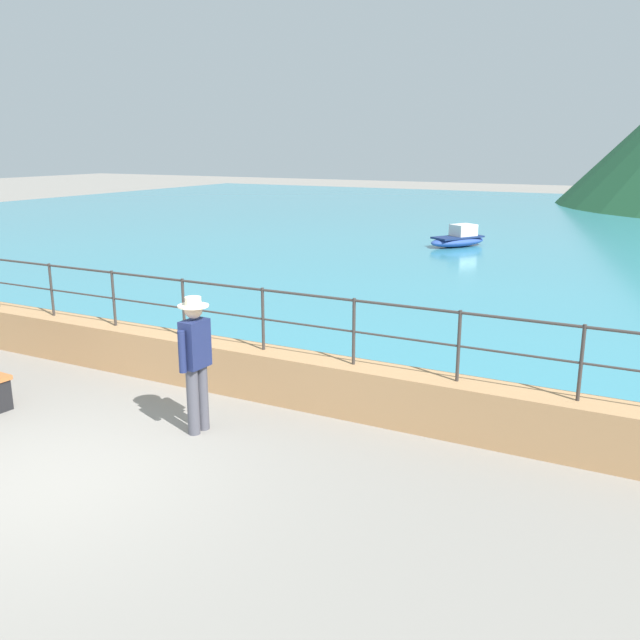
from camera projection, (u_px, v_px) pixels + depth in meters
ground_plane at (53, 477)px, 7.46m from camera, size 120.00×120.00×0.00m
promenade_wall at (224, 366)px, 10.11m from camera, size 20.00×0.56×0.70m
railing at (222, 303)px, 9.87m from camera, size 18.44×0.04×0.90m
lake_water at (532, 228)px, 29.54m from camera, size 64.00×44.32×0.06m
person_walking at (196, 358)px, 8.41m from camera, size 0.38×0.57×1.75m
boat_2 at (459, 239)px, 23.88m from camera, size 1.95×2.44×0.76m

